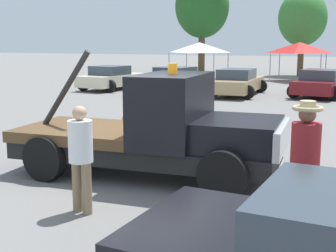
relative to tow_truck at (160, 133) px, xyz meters
The scene contains 13 objects.
ground_plane 0.95m from the tow_truck, behind, with size 160.00×160.00×0.00m, color slate.
tow_truck is the anchor object (origin of this frame).
person_near_truck 3.46m from the tow_truck, 29.55° to the right, with size 0.42×0.42×1.88m.
person_at_hood 2.34m from the tow_truck, 96.93° to the right, with size 0.38×0.38×1.71m.
parked_car_cream 17.52m from the tow_truck, 123.88° to the left, with size 2.81×4.41×1.34m.
parked_car_charcoal 16.14m from the tow_truck, 111.73° to the left, with size 2.94×4.77×1.34m.
parked_car_tan 14.87m from the tow_truck, 99.85° to the left, with size 2.51×4.81×1.34m.
parked_car_maroon 15.79m from the tow_truck, 84.93° to the left, with size 2.89×4.53×1.34m.
canopy_tent_white 25.78m from the tow_truck, 108.53° to the left, with size 3.45×3.45×2.60m.
canopy_tent_red 24.89m from the tow_truck, 92.53° to the left, with size 3.30×3.30×2.63m.
tree_left 33.71m from the tow_truck, 108.58° to the left, with size 4.74×4.74×8.47m.
tree_right 30.04m from the tow_truck, 93.30° to the left, with size 3.70×3.70×6.61m.
traffic_cone 5.08m from the tow_truck, 127.54° to the left, with size 0.40×0.40×0.55m.
Camera 1 is at (4.14, -8.18, 2.67)m, focal length 50.00 mm.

